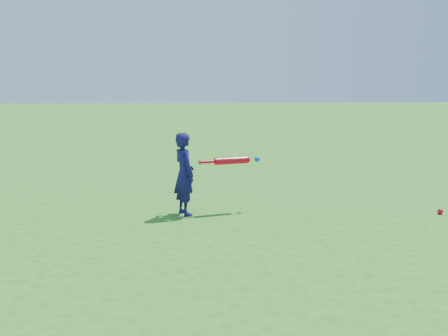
# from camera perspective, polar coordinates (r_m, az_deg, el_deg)

# --- Properties ---
(ground) EXTENTS (80.00, 80.00, 0.00)m
(ground) POSITION_cam_1_polar(r_m,az_deg,el_deg) (5.74, -9.94, -6.11)
(ground) COLOR #24701A
(ground) RESTS_ON ground
(child) EXTENTS (0.36, 0.42, 0.98)m
(child) POSITION_cam_1_polar(r_m,az_deg,el_deg) (5.90, -4.56, -0.68)
(child) COLOR #15104F
(child) RESTS_ON ground
(ground_ball_red) EXTENTS (0.07, 0.07, 0.07)m
(ground_ball_red) POSITION_cam_1_polar(r_m,az_deg,el_deg) (6.53, 23.48, -4.57)
(ground_ball_red) COLOR red
(ground_ball_red) RESTS_ON ground
(bat_swing) EXTENTS (0.76, 0.26, 0.09)m
(bat_swing) POSITION_cam_1_polar(r_m,az_deg,el_deg) (6.02, 1.12, 0.87)
(bat_swing) COLOR red
(bat_swing) RESTS_ON ground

